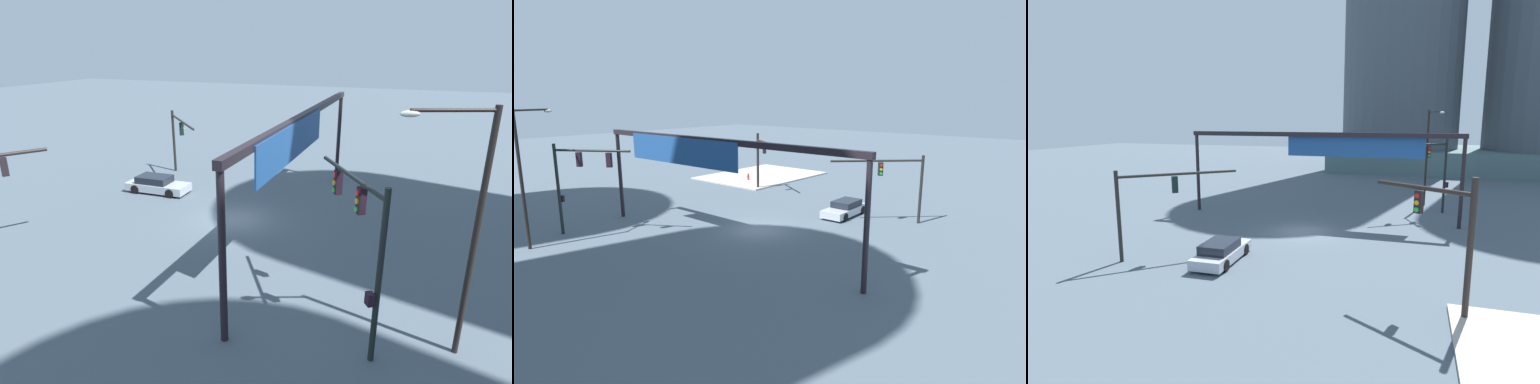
% 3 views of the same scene
% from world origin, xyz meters
% --- Properties ---
extents(ground_plane, '(173.26, 173.26, 0.00)m').
position_xyz_m(ground_plane, '(0.00, 0.00, 0.00)').
color(ground_plane, '#4A5863').
extents(traffic_signal_near_corner, '(5.09, 4.83, 5.11)m').
position_xyz_m(traffic_signal_near_corner, '(-6.79, -7.80, 3.60)').
color(traffic_signal_near_corner, black).
rests_on(traffic_signal_near_corner, ground).
extents(traffic_signal_cross_street, '(4.84, 3.02, 6.23)m').
position_xyz_m(traffic_signal_cross_street, '(8.59, 8.64, 4.26)').
color(traffic_signal_cross_street, black).
rests_on(traffic_signal_cross_street, ground).
extents(streetlamp_curved_arm, '(1.30, 2.81, 8.63)m').
position_xyz_m(streetlamp_curved_arm, '(8.40, 11.80, 5.03)').
color(streetlamp_curved_arm, black).
rests_on(streetlamp_curved_arm, ground).
extents(overhead_sign_gantry, '(21.55, 0.43, 6.84)m').
position_xyz_m(overhead_sign_gantry, '(0.79, 4.31, 5.75)').
color(overhead_sign_gantry, black).
rests_on(overhead_sign_gantry, ground).
extents(sedan_car_approaching, '(1.97, 4.61, 1.21)m').
position_xyz_m(sedan_car_approaching, '(-2.73, -7.32, 0.57)').
color(sedan_car_approaching, '#ABB0BA').
rests_on(sedan_car_approaching, ground).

